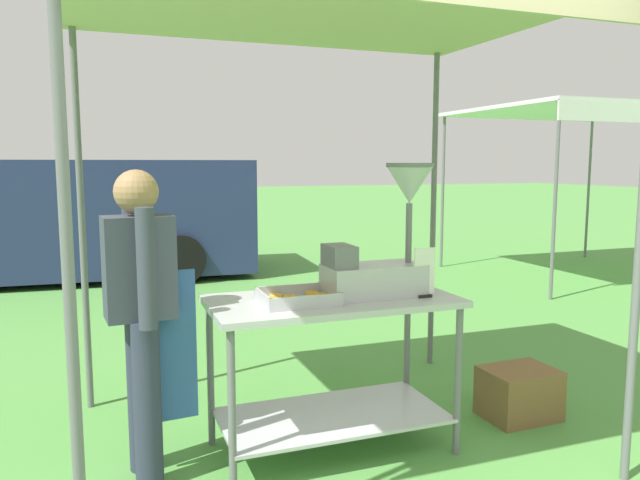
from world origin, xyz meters
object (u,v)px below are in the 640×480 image
object	(u,v)px
stall_canopy	(326,15)
donut_cart	(332,342)
vendor	(142,309)
donut_tray	(299,299)
van_navy	(48,218)
supply_crate	(519,393)
neighbour_tent	(582,115)
donut_fryer	(383,246)
menu_sign	(424,276)

from	to	relation	value
stall_canopy	donut_cart	world-z (taller)	stall_canopy
donut_cart	vendor	bearing A→B (deg)	177.28
stall_canopy	vendor	bearing A→B (deg)	-177.18
donut_tray	van_navy	xyz separation A→B (m)	(-1.68, 6.33, -0.03)
van_navy	donut_cart	bearing A→B (deg)	-73.22
vendor	supply_crate	world-z (taller)	vendor
donut_cart	vendor	size ratio (longest dim) A/B	0.86
vendor	stall_canopy	bearing A→B (deg)	2.82
donut_cart	donut_tray	xyz separation A→B (m)	(-0.21, -0.05, 0.28)
stall_canopy	donut_cart	distance (m)	1.81
donut_tray	neighbour_tent	world-z (taller)	neighbour_tent
donut_fryer	donut_cart	bearing A→B (deg)	174.80
stall_canopy	menu_sign	distance (m)	1.53
vendor	donut_tray	bearing A→B (deg)	-6.93
supply_crate	neighbour_tent	distance (m)	6.05
donut_cart	vendor	distance (m)	1.06
donut_cart	donut_fryer	size ratio (longest dim) A/B	1.84
donut_tray	van_navy	world-z (taller)	van_navy
menu_sign	van_navy	world-z (taller)	van_navy
donut_fryer	vendor	size ratio (longest dim) A/B	0.47
menu_sign	stall_canopy	bearing A→B (deg)	152.44
donut_cart	menu_sign	xyz separation A→B (m)	(0.49, -0.16, 0.38)
donut_cart	donut_fryer	world-z (taller)	donut_fryer
stall_canopy	donut_fryer	world-z (taller)	stall_canopy
stall_canopy	neighbour_tent	bearing A→B (deg)	35.24
menu_sign	supply_crate	distance (m)	1.18
supply_crate	van_navy	bearing A→B (deg)	116.92
vendor	supply_crate	xyz separation A→B (m)	(2.32, -0.06, -0.74)
stall_canopy	menu_sign	world-z (taller)	stall_canopy
donut_tray	menu_sign	distance (m)	0.72
donut_cart	vendor	xyz separation A→B (m)	(-1.02, 0.05, 0.27)
stall_canopy	menu_sign	bearing A→B (deg)	-27.56
menu_sign	supply_crate	xyz separation A→B (m)	(0.81, 0.15, -0.85)
donut_tray	neighbour_tent	xyz separation A→B (m)	(5.59, 3.95, 1.43)
donut_cart	donut_tray	world-z (taller)	donut_tray
donut_fryer	neighbour_tent	world-z (taller)	neighbour_tent
donut_tray	donut_fryer	bearing A→B (deg)	2.59
donut_cart	van_navy	xyz separation A→B (m)	(-1.89, 6.28, 0.24)
donut_tray	stall_canopy	bearing A→B (deg)	35.19
donut_tray	menu_sign	world-z (taller)	menu_sign
stall_canopy	donut_tray	bearing A→B (deg)	-144.81
donut_fryer	neighbour_tent	distance (m)	6.52
donut_tray	menu_sign	size ratio (longest dim) A/B	1.43
stall_canopy	vendor	size ratio (longest dim) A/B	1.76
donut_cart	neighbour_tent	xyz separation A→B (m)	(5.38, 3.90, 1.70)
donut_tray	van_navy	distance (m)	6.55
donut_tray	menu_sign	bearing A→B (deg)	-8.73
menu_sign	van_navy	bearing A→B (deg)	110.34
donut_fryer	supply_crate	size ratio (longest dim) A/B	1.61
donut_cart	donut_tray	size ratio (longest dim) A/B	3.45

